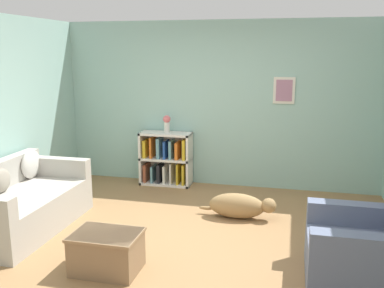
% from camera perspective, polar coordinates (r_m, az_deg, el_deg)
% --- Properties ---
extents(ground_plane, '(14.00, 14.00, 0.00)m').
position_cam_1_polar(ground_plane, '(5.03, -1.09, -12.73)').
color(ground_plane, '#997047').
extents(wall_back, '(5.60, 0.13, 2.60)m').
position_cam_1_polar(wall_back, '(6.81, 3.65, 5.27)').
color(wall_back, '#93BCB2').
rests_on(wall_back, ground_plane).
extents(couch, '(0.94, 1.77, 0.83)m').
position_cam_1_polar(couch, '(5.64, -22.03, -7.45)').
color(couch, '#ADA89E').
rests_on(couch, ground_plane).
extents(bookshelf, '(0.82, 0.34, 0.86)m').
position_cam_1_polar(bookshelf, '(6.95, -3.47, -2.03)').
color(bookshelf, silver).
rests_on(bookshelf, ground_plane).
extents(recliner_chair, '(0.94, 0.96, 1.04)m').
position_cam_1_polar(recliner_chair, '(4.37, 22.40, -12.69)').
color(recliner_chair, slate).
rests_on(recliner_chair, ground_plane).
extents(coffee_table, '(0.66, 0.48, 0.40)m').
position_cam_1_polar(coffee_table, '(4.40, -11.31, -13.78)').
color(coffee_table, '#846647').
rests_on(coffee_table, ground_plane).
extents(dog, '(1.02, 0.29, 0.33)m').
position_cam_1_polar(dog, '(5.63, 6.34, -8.18)').
color(dog, '#9E7A4C').
rests_on(dog, ground_plane).
extents(vase, '(0.12, 0.12, 0.28)m').
position_cam_1_polar(vase, '(6.80, -3.38, 2.82)').
color(vase, silver).
rests_on(vase, bookshelf).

